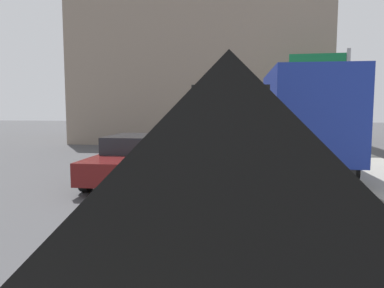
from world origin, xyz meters
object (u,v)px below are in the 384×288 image
box_truck (300,120)px  highway_guide_sign (330,83)px  traffic_cone_mid_lane (205,233)px  pickup_car (136,158)px  arrow_board_trailer (229,191)px

box_truck → highway_guide_sign: (2.11, 5.44, 1.61)m
traffic_cone_mid_lane → pickup_car: bearing=118.0°
box_truck → traffic_cone_mid_lane: size_ratio=11.68×
arrow_board_trailer → traffic_cone_mid_lane: (-0.27, -2.13, -0.18)m
highway_guide_sign → box_truck: bearing=-111.2°
arrow_board_trailer → pickup_car: 4.27m
box_truck → highway_guide_sign: highway_guide_sign is taller
highway_guide_sign → traffic_cone_mid_lane: bearing=-109.7°
arrow_board_trailer → traffic_cone_mid_lane: 2.16m
box_truck → traffic_cone_mid_lane: box_truck is taller
highway_guide_sign → traffic_cone_mid_lane: (-4.52, -12.63, -3.12)m
box_truck → highway_guide_sign: 6.05m
pickup_car → arrow_board_trailer: bearing=-45.2°
pickup_car → highway_guide_sign: bearing=45.8°
pickup_car → traffic_cone_mid_lane: 5.85m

